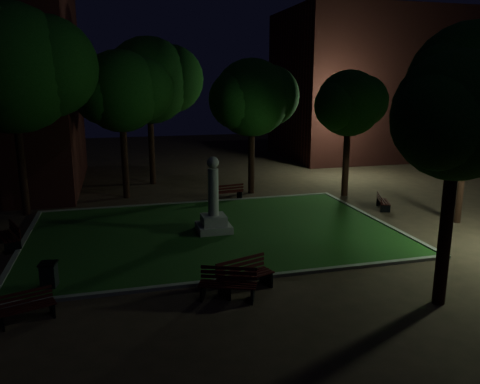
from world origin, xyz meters
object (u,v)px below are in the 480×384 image
Objects in this scene: bench_near_left at (228,285)px; bench_west_near at (27,308)px; bench_left_side at (10,237)px; bench_right_side at (382,202)px; bench_far_side at (227,193)px; bench_near_right at (245,276)px; trash_bin at (49,276)px; monument at (214,211)px.

bench_west_near is at bearing -159.51° from bench_near_left.
bench_left_side is 1.21× the size of bench_right_side.
bench_left_side is (-7.13, 6.47, 0.00)m from bench_near_left.
bench_left_side is 1.00× the size of bench_far_side.
bench_far_side is at bearing 60.20° from bench_near_right.
bench_far_side reaches higher than bench_left_side.
bench_left_side is at bearing 113.98° from trash_bin.
monument is 7.35m from trash_bin.
bench_near_right is 11.23m from bench_far_side.
bench_west_near is 17.21m from bench_right_side.
trash_bin is (-6.05, -4.15, -0.52)m from monument.
monument is at bearing 103.72° from bench_near_left.
bench_left_side is at bearing 84.86° from bench_west_near.
bench_near_right is at bearing -16.40° from bench_west_near.
bench_near_left is 1.18× the size of bench_west_near.
bench_west_near is (-6.38, -6.12, -0.59)m from monument.
bench_near_left is at bearing -164.43° from bench_near_right.
bench_west_near is 0.85× the size of bench_far_side.
trash_bin is (0.33, 1.97, 0.07)m from bench_west_near.
monument reaches higher than bench_far_side.
bench_left_side reaches higher than bench_near_left.
bench_near_right is 1.24× the size of bench_west_near.
bench_near_left is 1.21× the size of bench_right_side.
monument is 1.70× the size of bench_near_right.
bench_near_left is 1.00× the size of bench_far_side.
bench_left_side is at bearing 18.32° from bench_far_side.
bench_near_left is 9.62m from bench_left_side.
bench_west_near is 1.03× the size of bench_right_side.
monument is 3.72× the size of trash_bin.
bench_far_side is at bearing 94.10° from bench_left_side.
bench_near_right reaches higher than bench_west_near.
monument is 8.86m from bench_west_near.
bench_west_near is (-5.51, 0.11, -0.07)m from bench_near_left.
trash_bin is (-5.81, 1.64, -0.02)m from bench_near_right.
bench_left_side is at bearing 159.47° from bench_near_left.
bench_near_left is at bearing -20.60° from bench_west_near.
bench_right_side is 16.12m from trash_bin.
monument reaches higher than bench_near_right.
monument is at bearing 65.46° from bench_left_side.
monument is at bearing 122.21° from bench_right_side.
bench_west_near is (-6.14, -0.32, -0.09)m from bench_near_right.
monument reaches higher than bench_left_side.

